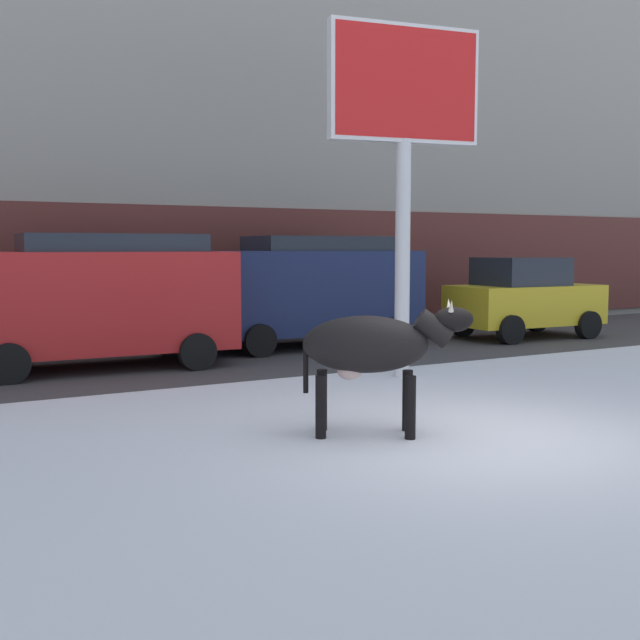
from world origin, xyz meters
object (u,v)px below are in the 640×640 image
cow_black (372,347)px  car_navy_van (310,288)px  pedestrian_by_cars (437,292)px  billboard (404,106)px  car_red_van (97,297)px  car_yellow_hatchback (524,298)px  pedestrian_far_left (419,292)px  pedestrian_near_billboard (340,295)px

cow_black → car_navy_van: size_ratio=0.39×
car_navy_van → pedestrian_by_cars: bearing=26.1°
billboard → car_red_van: size_ratio=1.19×
car_yellow_hatchback → pedestrian_far_left: bearing=95.7°
pedestrian_near_billboard → car_yellow_hatchback: bearing=-51.6°
billboard → pedestrian_far_left: bearing=51.9°
cow_black → pedestrian_by_cars: 12.77m
pedestrian_near_billboard → pedestrian_by_cars: same height
car_red_van → car_navy_van: same height
pedestrian_by_cars → pedestrian_far_left: same height
billboard → pedestrian_near_billboard: 7.95m
cow_black → car_yellow_hatchback: (8.09, 6.08, -0.07)m
car_yellow_hatchback → pedestrian_by_cars: 3.60m
pedestrian_by_cars → car_navy_van: bearing=-153.9°
car_yellow_hatchback → pedestrian_by_cars: size_ratio=2.06×
billboard → car_navy_van: billboard is taller
billboard → pedestrian_by_cars: 9.48m
pedestrian_near_billboard → car_red_van: bearing=-153.3°
car_red_van → pedestrian_by_cars: size_ratio=2.70×
pedestrian_near_billboard → pedestrian_far_left: size_ratio=1.00×
billboard → pedestrian_far_left: (5.20, 6.64, -3.43)m
billboard → pedestrian_near_billboard: billboard is taller
pedestrian_near_billboard → car_navy_van: bearing=-130.8°
pedestrian_by_cars → car_red_van: bearing=-160.9°
car_navy_van → pedestrian_far_left: car_navy_van is taller
cow_black → car_yellow_hatchback: bearing=36.9°
pedestrian_far_left → cow_black: bearing=-128.7°
pedestrian_near_billboard → cow_black: bearing=-118.5°
billboard → car_yellow_hatchback: bearing=28.8°
pedestrian_near_billboard → billboard: bearing=-112.2°
cow_black → car_navy_van: car_navy_van is taller
car_yellow_hatchback → pedestrian_near_billboard: car_yellow_hatchback is taller
car_red_van → car_yellow_hatchback: bearing=-0.9°
pedestrian_far_left → billboard: bearing=-128.1°
pedestrian_by_cars → pedestrian_far_left: size_ratio=1.00×
pedestrian_by_cars → pedestrian_far_left: 0.62m
cow_black → billboard: 5.15m
car_red_van → car_yellow_hatchback: car_red_van is taller
car_navy_van → car_yellow_hatchback: size_ratio=1.31×
cow_black → car_red_van: (-1.60, 6.23, 0.25)m
car_yellow_hatchback → billboard: bearing=-151.2°
car_navy_van → pedestrian_far_left: size_ratio=2.70×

